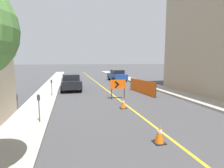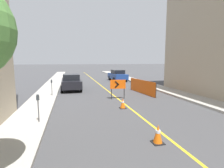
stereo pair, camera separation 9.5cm
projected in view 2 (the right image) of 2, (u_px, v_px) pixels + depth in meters
The scene contains 11 objects.
lane_stripe at pixel (102, 87), 19.53m from camera, with size 0.12×51.68×0.01m.
sidewalk_left at pixel (50, 88), 18.23m from camera, with size 1.88×51.68×0.15m.
sidewalk_right at pixel (148, 84), 20.82m from camera, with size 1.88×51.68×0.15m.
traffic_cone_third at pixel (158, 134), 6.13m from camera, with size 0.40×0.40×0.67m.
traffic_cone_fourth at pixel (123, 103), 10.64m from camera, with size 0.39×0.39×0.63m.
arrow_barricade_primary at pixel (118, 85), 13.16m from camera, with size 1.18×0.17×1.47m.
safety_mesh_fence at pixel (142, 87), 15.55m from camera, with size 0.52×4.44×1.20m.
parked_car_curb_near at pixel (71, 82), 17.28m from camera, with size 1.95×4.34×1.59m.
parked_car_curb_mid at pixel (118, 75), 25.18m from camera, with size 2.00×4.38×1.59m.
parking_meter_near_curb at pixel (38, 102), 7.76m from camera, with size 0.12×0.11×1.28m.
parking_meter_far_curb at pixel (52, 84), 13.76m from camera, with size 0.12×0.11×1.28m.
Camera 2 is at (-3.53, 6.82, 2.89)m, focal length 28.00 mm.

